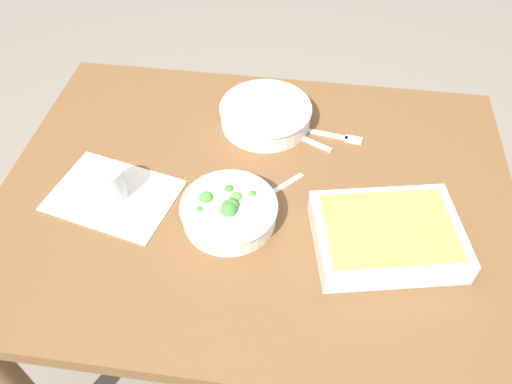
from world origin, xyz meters
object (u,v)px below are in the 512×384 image
broccoli_bowl (229,210)px  spoon_by_broccoli (266,196)px  spoon_by_stew (293,134)px  stew_bowl (266,114)px  baking_dish (387,235)px  fork_on_table (333,136)px  drink_cup (110,185)px

broccoli_bowl → spoon_by_broccoli: (0.07, 0.07, -0.03)m
spoon_by_stew → spoon_by_broccoli: 0.23m
stew_bowl → baking_dish: size_ratio=0.71×
fork_on_table → stew_bowl: bearing=170.8°
drink_cup → spoon_by_broccoli: 0.35m
stew_bowl → spoon_by_broccoli: bearing=-82.8°
spoon_by_stew → fork_on_table: spoon_by_stew is taller
baking_dish → spoon_by_broccoli: baking_dish is taller
stew_bowl → fork_on_table: stew_bowl is taller
baking_dish → spoon_by_broccoli: (-0.27, 0.10, -0.03)m
fork_on_table → drink_cup: bearing=-151.0°
drink_cup → spoon_by_broccoli: size_ratio=0.61×
stew_bowl → fork_on_table: size_ratio=1.36×
baking_dish → drink_cup: (-0.62, 0.05, 0.00)m
broccoli_bowl → fork_on_table: bearing=54.4°
spoon_by_stew → baking_dish: bearing=-55.0°
spoon_by_stew → spoon_by_broccoli: size_ratio=1.19×
stew_bowl → spoon_by_broccoli: size_ratio=1.74×
broccoli_bowl → baking_dish: (0.34, -0.02, 0.00)m
broccoli_bowl → fork_on_table: broccoli_bowl is taller
fork_on_table → baking_dish: bearing=-69.9°
broccoli_bowl → fork_on_table: 0.38m
stew_bowl → broccoli_bowl: bearing=-96.5°
stew_bowl → spoon_by_stew: size_ratio=1.46×
drink_cup → spoon_by_stew: bearing=34.2°
broccoli_bowl → spoon_by_stew: size_ratio=1.29×
fork_on_table → spoon_by_stew: bearing=-175.7°
drink_cup → spoon_by_stew: (0.39, 0.27, -0.03)m
stew_bowl → spoon_by_stew: bearing=-26.0°
broccoli_bowl → spoon_by_broccoli: 0.11m
spoon_by_broccoli → drink_cup: bearing=-173.0°
spoon_by_stew → fork_on_table: bearing=4.3°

